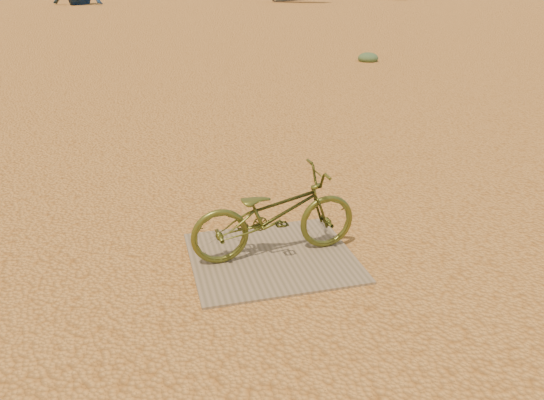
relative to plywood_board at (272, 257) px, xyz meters
name	(u,v)px	position (x,y,z in m)	size (l,w,h in m)	color
ground	(233,302)	(-0.45, -0.56, -0.01)	(120.00, 120.00, 0.00)	#CD9047
plywood_board	(272,257)	(0.00, 0.00, 0.00)	(1.38, 1.23, 0.02)	#826F58
bicycle	(275,214)	(0.03, 0.04, 0.39)	(0.50, 1.44, 0.76)	#4D541D
kale_b	(368,61)	(5.47, 10.15, -0.01)	(0.57, 0.57, 0.31)	#496643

